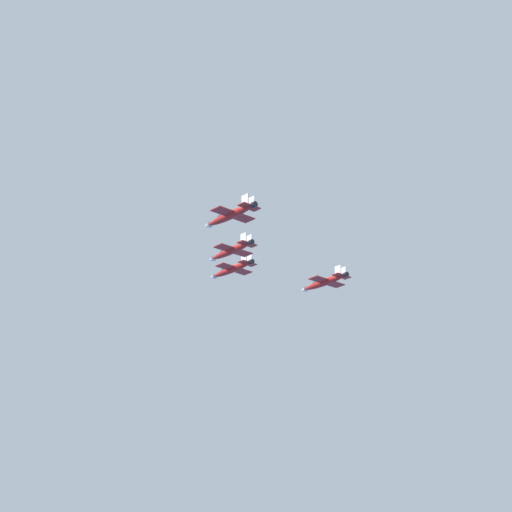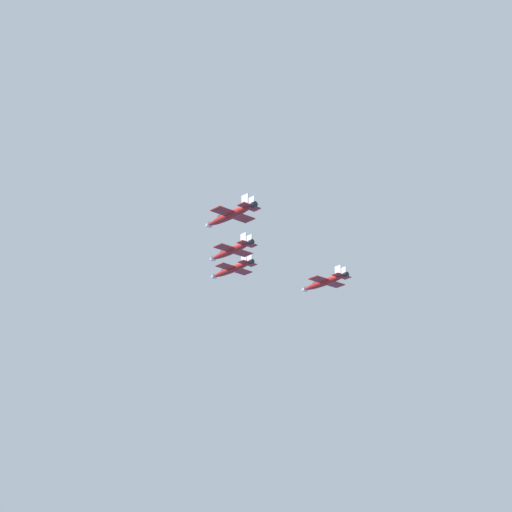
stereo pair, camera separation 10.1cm
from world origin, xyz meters
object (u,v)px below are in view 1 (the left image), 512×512
Objects in this scene: jet_left_wingman at (231,250)px; jet_left_outer at (231,215)px; jet_right_wingman at (325,282)px; jet_lead at (232,269)px.

jet_left_outer is at bearing 139.86° from jet_left_wingman.
jet_right_wingman is at bearing -89.77° from jet_left_wingman.
jet_left_wingman is at bearing 138.60° from jet_lead.
jet_left_wingman is at bearing -41.20° from jet_left_outer.
jet_left_wingman is at bearing 89.84° from jet_right_wingman.
jet_left_outer is (-18.89, -10.93, -1.06)m from jet_left_wingman.
jet_right_wingman reaches higher than jet_left_outer.
jet_lead is at bearing -40.14° from jet_left_wingman.
jet_lead reaches higher than jet_left_outer.
jet_left_wingman is 28.27m from jet_right_wingman.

